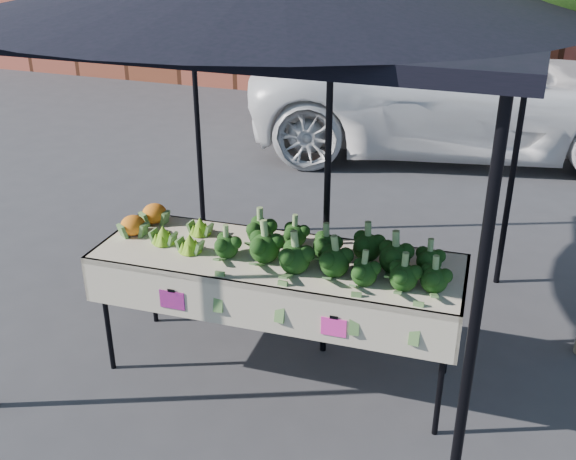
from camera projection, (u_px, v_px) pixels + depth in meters
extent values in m
plane|color=#323234|center=(310.00, 377.00, 4.51)|extent=(90.00, 90.00, 0.00)
cube|color=beige|center=(277.00, 315.00, 4.40)|extent=(2.45, 0.96, 0.90)
cube|color=#F22D8C|center=(171.00, 296.00, 4.14)|extent=(0.17, 0.01, 0.12)
cube|color=#F42EA1|center=(327.00, 329.00, 3.80)|extent=(0.17, 0.01, 0.12)
ellipsoid|color=black|center=(332.00, 247.00, 4.07)|extent=(1.52, 0.55, 0.24)
ellipsoid|color=#85AD23|center=(184.00, 229.00, 4.38)|extent=(0.41, 0.45, 0.18)
ellipsoid|color=orange|center=(144.00, 218.00, 4.58)|extent=(0.21, 0.41, 0.16)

